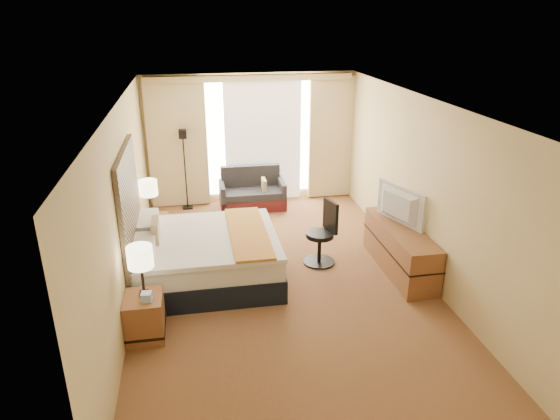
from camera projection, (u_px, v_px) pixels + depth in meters
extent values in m
cube|color=#5B1D1A|center=(281.00, 280.00, 7.38)|extent=(4.20, 7.00, 0.02)
cube|color=silver|center=(282.00, 103.00, 6.42)|extent=(4.20, 7.00, 0.02)
cube|color=tan|center=(250.00, 139.00, 10.10)|extent=(4.20, 0.02, 2.60)
cube|color=tan|center=(367.00, 359.00, 3.70)|extent=(4.20, 0.02, 2.60)
cube|color=tan|center=(125.00, 208.00, 6.55)|extent=(0.02, 7.00, 2.60)
cube|color=tan|center=(423.00, 189.00, 7.24)|extent=(0.02, 7.00, 2.60)
cube|color=black|center=(129.00, 204.00, 6.75)|extent=(0.06, 1.85, 1.50)
cube|color=brown|center=(145.00, 317.00, 6.01)|extent=(0.45, 0.52, 0.55)
cube|color=brown|center=(155.00, 233.00, 8.29)|extent=(0.45, 0.52, 0.55)
cube|color=brown|center=(400.00, 249.00, 7.55)|extent=(0.50, 1.80, 0.70)
cube|color=silver|center=(263.00, 138.00, 10.10)|extent=(2.30, 0.02, 2.30)
cube|color=beige|center=(178.00, 145.00, 9.76)|extent=(1.15, 0.09, 2.50)
cube|color=beige|center=(331.00, 138.00, 10.27)|extent=(0.90, 0.09, 2.50)
cube|color=white|center=(263.00, 141.00, 10.09)|extent=(1.55, 0.04, 2.50)
cube|color=tan|center=(250.00, 78.00, 9.50)|extent=(4.00, 0.16, 0.12)
cube|color=black|center=(209.00, 268.00, 7.38)|extent=(2.03, 1.84, 0.34)
cube|color=white|center=(207.00, 249.00, 7.26)|extent=(1.98, 1.79, 0.29)
cube|color=white|center=(212.00, 238.00, 7.21)|extent=(1.86, 1.86, 0.07)
cube|color=gold|center=(248.00, 232.00, 7.28)|extent=(0.53, 1.86, 0.04)
cube|color=white|center=(144.00, 249.00, 6.61)|extent=(0.27, 0.76, 0.17)
cube|color=white|center=(148.00, 223.00, 7.42)|extent=(0.27, 0.76, 0.17)
cube|color=beige|center=(156.00, 232.00, 7.02)|extent=(0.10, 0.41, 0.35)
cube|color=#501718|center=(252.00, 202.00, 10.07)|extent=(1.29, 0.69, 0.23)
cube|color=#303035|center=(253.00, 194.00, 9.96)|extent=(1.20, 0.56, 0.15)
cube|color=#303035|center=(250.00, 177.00, 10.16)|extent=(1.20, 0.13, 0.51)
cube|color=#303035|center=(222.00, 194.00, 9.89)|extent=(0.09, 0.69, 0.41)
cube|color=#303035|center=(282.00, 190.00, 10.09)|extent=(0.09, 0.69, 0.41)
cube|color=beige|center=(264.00, 186.00, 9.94)|extent=(0.07, 0.32, 0.29)
cube|color=black|center=(188.00, 207.00, 10.09)|extent=(0.20, 0.20, 0.02)
cylinder|color=black|center=(185.00, 173.00, 9.82)|extent=(0.03, 0.03, 1.43)
cube|color=black|center=(182.00, 134.00, 9.53)|extent=(0.15, 0.15, 0.17)
cylinder|color=black|center=(319.00, 262.00, 7.89)|extent=(0.49, 0.49, 0.03)
cylinder|color=black|center=(319.00, 248.00, 7.80)|extent=(0.06, 0.06, 0.45)
cylinder|color=black|center=(320.00, 235.00, 7.71)|extent=(0.44, 0.44, 0.07)
cube|color=black|center=(331.00, 216.00, 7.68)|extent=(0.14, 0.40, 0.49)
cube|color=black|center=(144.00, 293.00, 5.95)|extent=(0.11, 0.11, 0.04)
cylinder|color=black|center=(142.00, 278.00, 5.87)|extent=(0.03, 0.03, 0.38)
cylinder|color=#FFF1BF|center=(140.00, 257.00, 5.77)|extent=(0.30, 0.30, 0.26)
cube|color=black|center=(151.00, 215.00, 8.23)|extent=(0.11, 0.11, 0.04)
cylinder|color=black|center=(150.00, 203.00, 8.15)|extent=(0.03, 0.03, 0.37)
cylinder|color=#FFF1BF|center=(148.00, 188.00, 8.05)|extent=(0.30, 0.30, 0.25)
cube|color=#95B5E7|center=(146.00, 297.00, 5.81)|extent=(0.13, 0.13, 0.11)
cube|color=black|center=(161.00, 218.00, 8.07)|extent=(0.18, 0.15, 0.06)
imported|color=black|center=(396.00, 206.00, 7.49)|extent=(0.45, 0.97, 0.56)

